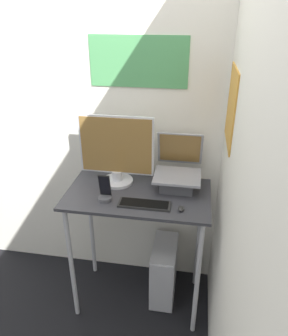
# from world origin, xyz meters

# --- Properties ---
(ground_plane) EXTENTS (12.00, 12.00, 0.00)m
(ground_plane) POSITION_xyz_m (0.00, 0.00, 0.00)
(ground_plane) COLOR black
(wall_back) EXTENTS (6.00, 0.06, 2.60)m
(wall_back) POSITION_xyz_m (-0.00, 0.60, 1.30)
(wall_back) COLOR silver
(wall_back) RESTS_ON ground_plane
(wall_side_right) EXTENTS (0.06, 6.00, 2.60)m
(wall_side_right) POSITION_xyz_m (0.54, 0.00, 1.30)
(wall_side_right) COLOR silver
(wall_side_right) RESTS_ON ground_plane
(desk) EXTENTS (0.91, 0.52, 0.92)m
(desk) POSITION_xyz_m (0.00, 0.26, 0.79)
(desk) COLOR #333338
(desk) RESTS_ON ground_plane
(laptop) EXTENTS (0.30, 0.32, 0.34)m
(laptop) POSITION_xyz_m (0.24, 0.38, 1.01)
(laptop) COLOR #4C4C51
(laptop) RESTS_ON desk
(monitor) EXTENTS (0.48, 0.21, 0.46)m
(monitor) POSITION_xyz_m (-0.16, 0.38, 1.13)
(monitor) COLOR silver
(monitor) RESTS_ON desk
(keyboard) EXTENTS (0.31, 0.10, 0.02)m
(keyboard) POSITION_xyz_m (0.06, 0.12, 0.93)
(keyboard) COLOR black
(keyboard) RESTS_ON desk
(mouse) EXTENTS (0.04, 0.06, 0.03)m
(mouse) POSITION_xyz_m (0.28, 0.11, 0.93)
(mouse) COLOR #262626
(mouse) RESTS_ON desk
(cell_phone) EXTENTS (0.08, 0.08, 0.17)m
(cell_phone) POSITION_xyz_m (-0.18, 0.15, 0.97)
(cell_phone) COLOR #4C4C51
(cell_phone) RESTS_ON desk
(computer_tower) EXTENTS (0.17, 0.37, 0.45)m
(computer_tower) POSITION_xyz_m (0.18, 0.33, 0.22)
(computer_tower) COLOR silver
(computer_tower) RESTS_ON ground_plane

